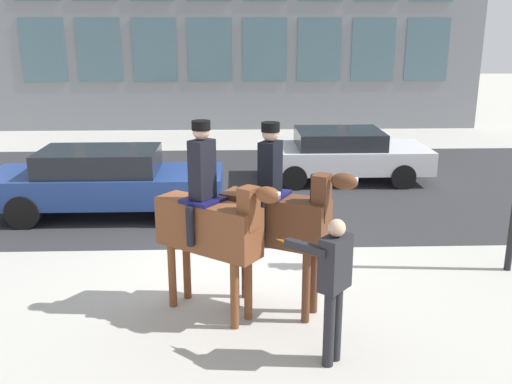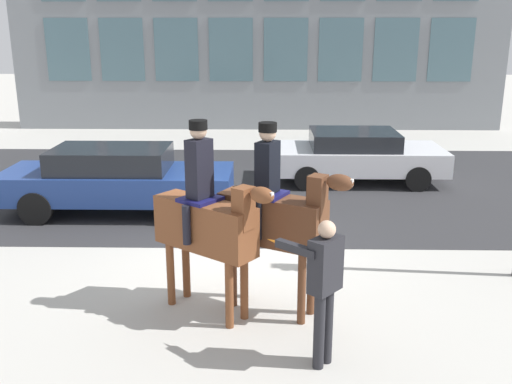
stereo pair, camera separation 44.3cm
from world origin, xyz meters
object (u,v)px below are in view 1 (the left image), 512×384
object	(u,v)px
mounted_horse_companion	(278,215)
street_car_near_lane	(105,181)
mounted_horse_lead	(210,221)
pedestrian_bystander	(333,280)
street_car_far_lane	(342,154)

from	to	relation	value
mounted_horse_companion	street_car_near_lane	size ratio (longest dim) A/B	0.55
mounted_horse_lead	mounted_horse_companion	size ratio (longest dim) A/B	1.01
mounted_horse_companion	pedestrian_bystander	xyz separation A→B (m)	(0.53, -1.33, -0.33)
street_car_far_lane	mounted_horse_lead	bearing A→B (deg)	-113.41
pedestrian_bystander	street_car_far_lane	xyz separation A→B (m)	(1.62, 8.32, -0.36)
mounted_horse_lead	street_car_far_lane	world-z (taller)	mounted_horse_lead
mounted_horse_companion	street_car_near_lane	bearing A→B (deg)	155.05
mounted_horse_companion	street_car_far_lane	xyz separation A→B (m)	(2.16, 6.99, -0.69)
pedestrian_bystander	mounted_horse_lead	bearing A→B (deg)	-0.34
street_car_near_lane	street_car_far_lane	world-z (taller)	street_car_near_lane
mounted_horse_companion	pedestrian_bystander	world-z (taller)	mounted_horse_companion
mounted_horse_lead	pedestrian_bystander	distance (m)	1.93
mounted_horse_lead	pedestrian_bystander	xyz separation A→B (m)	(1.43, -1.26, -0.29)
street_car_near_lane	street_car_far_lane	distance (m)	6.05
mounted_horse_lead	street_car_near_lane	world-z (taller)	mounted_horse_lead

